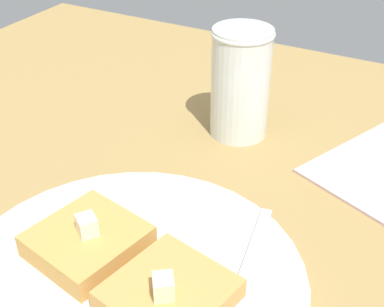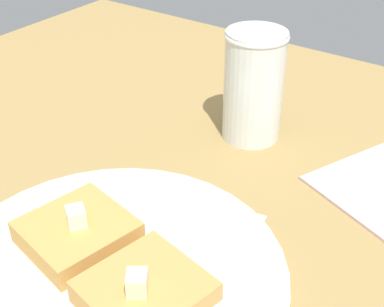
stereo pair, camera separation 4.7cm
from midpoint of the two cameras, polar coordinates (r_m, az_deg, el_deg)
name	(u,v)px [view 2 (the right image)]	position (r cm, az deg, el deg)	size (l,w,h in cm)	color
table_surface	(127,251)	(46.06, -3.96, -10.51)	(94.23, 94.23, 2.85)	#A1814A
plate	(111,275)	(41.44, -5.39, -12.87)	(26.86, 26.86, 1.08)	silver
toast_slice_left	(145,293)	(38.09, -1.39, -14.77)	(7.45, 7.76, 1.95)	tan
toast_slice_middle	(77,232)	(43.02, -9.06, -8.43)	(7.45, 7.76, 1.95)	tan
butter_pat_primary	(137,283)	(36.33, -2.10, -13.78)	(1.54, 1.39, 1.54)	beige
butter_pat_secondary	(76,217)	(41.74, -9.11, -6.80)	(1.54, 1.39, 1.54)	#F6EACB
fork	(220,290)	(39.56, 6.53, -14.43)	(4.15, 16.01, 0.36)	silver
syrup_jar	(251,87)	(56.49, 8.72, 6.92)	(6.46, 6.46, 11.82)	#491906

